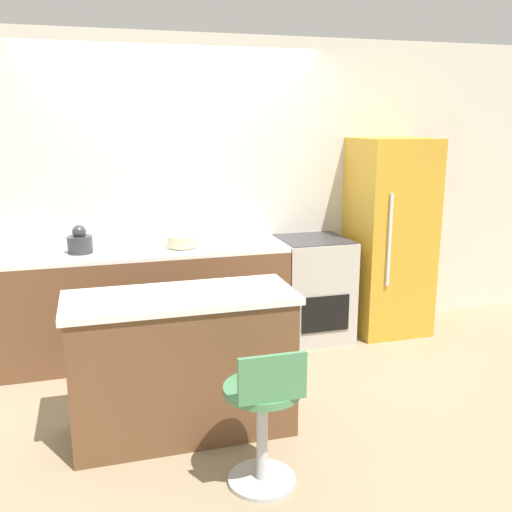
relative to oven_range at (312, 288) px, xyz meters
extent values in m
plane|color=#998466|center=(-1.14, -0.32, -0.45)|extent=(14.00, 14.00, 0.00)
cube|color=beige|center=(-1.14, 0.34, 0.85)|extent=(8.00, 0.06, 2.60)
cube|color=brown|center=(-1.49, 0.00, -0.02)|extent=(2.35, 0.61, 0.86)
cube|color=white|center=(-1.49, 0.00, 0.43)|extent=(2.35, 0.61, 0.03)
cube|color=#9EA3A8|center=(-1.90, 0.00, 0.45)|extent=(0.44, 0.34, 0.01)
cube|color=brown|center=(-1.36, -1.28, -0.02)|extent=(1.33, 0.54, 0.85)
cube|color=white|center=(-1.36, -1.28, 0.42)|extent=(1.38, 0.57, 0.04)
cube|color=#B7B2A8|center=(0.00, 0.00, 0.00)|extent=(0.61, 0.61, 0.89)
cube|color=black|center=(0.00, -0.31, -0.14)|extent=(0.42, 0.01, 0.31)
cube|color=#333338|center=(0.00, 0.00, 0.45)|extent=(0.58, 0.58, 0.01)
cube|color=gold|center=(0.73, -0.01, 0.43)|extent=(0.65, 0.63, 1.76)
cube|color=silver|center=(0.55, -0.34, 0.47)|extent=(0.02, 0.02, 0.79)
cylinder|color=#B7B7BC|center=(-1.05, -1.93, -0.44)|extent=(0.37, 0.37, 0.02)
cylinder|color=#B7B7BC|center=(-1.05, -1.93, -0.19)|extent=(0.06, 0.06, 0.52)
cylinder|color=#478456|center=(-1.05, -1.93, 0.09)|extent=(0.41, 0.41, 0.04)
cube|color=#478456|center=(-1.05, -2.10, 0.24)|extent=(0.35, 0.02, 0.24)
cylinder|color=#333338|center=(-1.95, -0.01, 0.52)|extent=(0.19, 0.19, 0.13)
sphere|color=#333338|center=(-1.95, -0.01, 0.62)|extent=(0.11, 0.11, 0.11)
cylinder|color=#C1B28E|center=(-1.16, -0.01, 0.50)|extent=(0.24, 0.24, 0.09)
camera|label=1|loc=(-1.83, -4.53, 1.45)|focal=40.00mm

